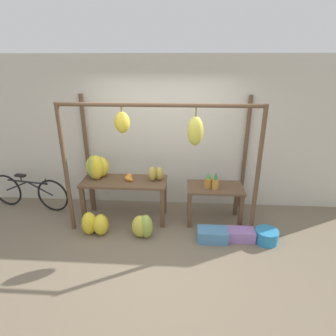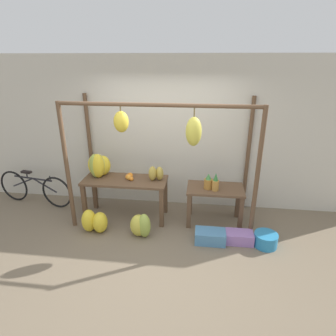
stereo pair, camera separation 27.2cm
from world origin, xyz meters
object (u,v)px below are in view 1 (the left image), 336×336
Objects in this scene: banana_pile_on_table at (97,167)px; blue_bucket at (266,236)px; orange_pile at (129,178)px; banana_pile_ground_right at (143,226)px; fruit_crate_purple at (241,235)px; papaya_pile at (156,174)px; pineapple_cluster at (211,181)px; parked_bicycle at (29,192)px; fruit_crate_white at (212,235)px; banana_pile_ground_left at (95,224)px.

blue_bucket is at bearing -13.10° from banana_pile_on_table.
banana_pile_ground_right is (0.31, -0.59, -0.59)m from orange_pile.
fruit_crate_purple is at bearing 0.77° from banana_pile_ground_right.
orange_pile is 0.49× the size of fruit_crate_purple.
orange_pile is 0.70× the size of papaya_pile.
pineapple_cluster reaches higher than parked_bicycle.
pineapple_cluster is at bearing -5.42° from papaya_pile.
banana_pile_on_table is 2.27m from fruit_crate_white.
banana_pile_on_table reaches higher than banana_pile_ground_right.
parked_bicycle is at bearing 174.97° from papaya_pile.
fruit_crate_purple is at bearing -0.21° from banana_pile_ground_left.
fruit_crate_white is 0.85m from blue_bucket.
papaya_pile is at bearing 31.06° from banana_pile_ground_left.
fruit_crate_white is at bearing -1.49° from banana_pile_ground_right.
banana_pile_ground_left is at bearing -165.73° from pineapple_cluster.
blue_bucket is (1.96, -0.02, -0.09)m from banana_pile_ground_right.
pineapple_cluster is 0.19× the size of parked_bicycle.
banana_pile_ground_left is at bearing 179.79° from fruit_crate_purple.
orange_pile reaches higher than parked_bicycle.
banana_pile_ground_right is 0.87× the size of fruit_crate_white.
banana_pile_ground_left is at bearing 178.24° from fruit_crate_white.
banana_pile_on_table reaches higher than papaya_pile.
banana_pile_ground_right reaches higher than blue_bucket.
banana_pile_ground_right is 0.25× the size of parked_bicycle.
pineapple_cluster reaches higher than blue_bucket.
orange_pile is 0.68× the size of pineapple_cluster.
fruit_crate_purple is at bearing -11.62° from parked_bicycle.
banana_pile_ground_right is 1.12m from fruit_crate_white.
banana_pile_ground_left is 0.30× the size of parked_bicycle.
pineapple_cluster is at bearing 14.27° from banana_pile_ground_left.
fruit_crate_white is (1.11, -0.03, -0.10)m from banana_pile_ground_right.
parked_bicycle is at bearing 166.09° from fruit_crate_white.
banana_pile_on_table is at bearing 176.16° from pineapple_cluster.
banana_pile_on_table is 0.99× the size of fruit_crate_white.
banana_pile_on_table reaches higher than parked_bicycle.
parked_bicycle is (-1.51, 0.79, 0.15)m from banana_pile_ground_left.
blue_bucket reaches higher than fruit_crate_white.
banana_pile_on_table is 2.25× the size of orange_pile.
fruit_crate_purple is (1.57, 0.02, -0.11)m from banana_pile_ground_right.
orange_pile reaches higher than blue_bucket.
orange_pile is 1.42m from pineapple_cluster.
blue_bucket is at bearing -31.62° from pineapple_cluster.
pineapple_cluster is 0.72× the size of fruit_crate_purple.
parked_bicycle is 3.81× the size of fruit_crate_purple.
blue_bucket is 4.36m from parked_bicycle.
papaya_pile is at bearing 1.27° from orange_pile.
banana_pile_ground_left is 1.02× the size of fruit_crate_white.
blue_bucket is (2.27, -0.61, -0.68)m from orange_pile.
banana_pile_on_table is 0.98m from banana_pile_ground_left.
banana_pile_ground_left is (0.09, -0.62, -0.76)m from banana_pile_on_table.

